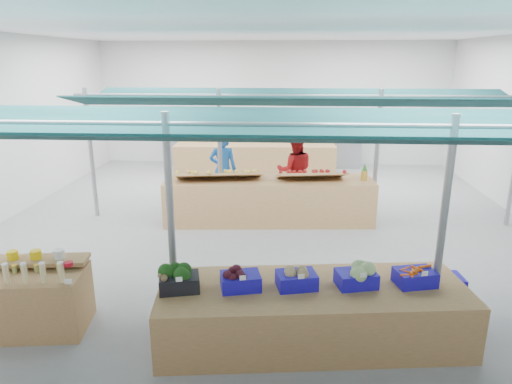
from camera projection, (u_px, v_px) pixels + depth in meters
floor at (262, 227)px, 10.21m from camera, size 13.00×13.00×0.00m
hall at (266, 101)px, 10.84m from camera, size 13.00×13.00×13.00m
pole_grid at (300, 166)px, 7.97m from camera, size 10.00×4.60×3.00m
awnings at (302, 110)px, 7.70m from camera, size 9.50×7.08×0.30m
back_shelving_left at (200, 137)px, 15.83m from camera, size 2.00×0.50×2.00m
back_shelving_right at (331, 138)px, 15.54m from camera, size 2.00×0.50×2.00m
bottle_shelf at (16, 298)px, 6.26m from camera, size 1.98×1.35×1.12m
veg_counter at (312, 313)px, 6.03m from camera, size 4.13×1.79×0.78m
fruit_counter at (269, 200)px, 10.43m from camera, size 4.76×1.46×1.00m
far_counter at (255, 158)px, 14.96m from camera, size 5.23×1.24×0.93m
crate_stack at (441, 297)px, 6.56m from camera, size 0.58×0.43×0.66m
vendor_left at (223, 170)px, 11.44m from camera, size 0.72×0.50×1.88m
vendor_right at (295, 171)px, 11.32m from camera, size 0.96×0.78×1.88m
crate_broccoli at (179, 279)px, 5.79m from camera, size 0.57×0.46×0.35m
crate_beets at (240, 279)px, 5.83m from camera, size 0.57×0.46×0.29m
crate_celeriac at (297, 277)px, 5.87m from camera, size 0.57×0.46×0.31m
crate_cabbage at (356, 275)px, 5.90m from camera, size 0.57×0.46×0.35m
crate_carrots at (415, 277)px, 5.95m from camera, size 0.57×0.46×0.29m
sparrow at (163, 278)px, 5.63m from camera, size 0.12×0.09×0.11m
pole_ribbon at (68, 266)px, 5.83m from camera, size 0.12×0.12×0.28m
apple_heap_yellow at (219, 173)px, 10.13m from camera, size 1.98×0.97×0.27m
apple_heap_red at (312, 173)px, 10.14m from camera, size 1.59×0.91×0.27m
pineapple at (364, 172)px, 10.14m from camera, size 0.14×0.14×0.39m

